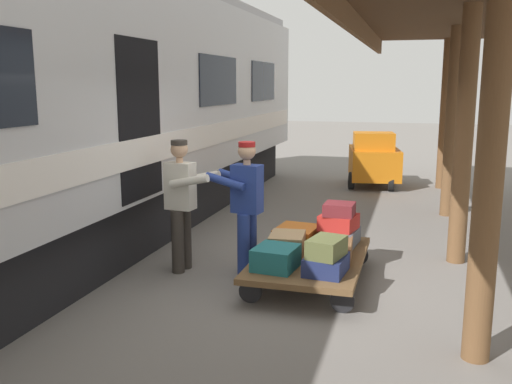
{
  "coord_description": "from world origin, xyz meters",
  "views": [
    {
      "loc": [
        -1.25,
        6.44,
        2.4
      ],
      "look_at": [
        0.53,
        0.2,
        1.15
      ],
      "focal_mm": 39.58,
      "sensor_mm": 36.0,
      "label": 1
    }
  ],
  "objects_px": {
    "suitcase_red_plastic": "(339,222)",
    "porter_in_overalls": "(246,204)",
    "suitcase_navy_fabric": "(326,264)",
    "porter_by_door": "(182,201)",
    "suitcase_teal_softside": "(276,258)",
    "suitcase_maroon_trunk": "(339,209)",
    "train_car": "(37,110)",
    "suitcase_tan_vintage": "(287,244)",
    "suitcase_olive_duffel": "(327,247)",
    "luggage_cart": "(310,259)",
    "suitcase_orange_carryall": "(297,234)",
    "suitcase_slate_roller": "(340,237)",
    "baggage_tug": "(374,160)",
    "suitcase_brown_leather": "(334,250)"
  },
  "relations": [
    {
      "from": "suitcase_olive_duffel",
      "to": "baggage_tug",
      "type": "bearing_deg",
      "value": -89.55
    },
    {
      "from": "suitcase_tan_vintage",
      "to": "porter_by_door",
      "type": "bearing_deg",
      "value": 0.84
    },
    {
      "from": "suitcase_teal_softside",
      "to": "suitcase_red_plastic",
      "type": "relative_size",
      "value": 1.14
    },
    {
      "from": "train_car",
      "to": "porter_by_door",
      "type": "relative_size",
      "value": 9.86
    },
    {
      "from": "porter_by_door",
      "to": "suitcase_orange_carryall",
      "type": "bearing_deg",
      "value": -156.53
    },
    {
      "from": "suitcase_teal_softside",
      "to": "suitcase_brown_leather",
      "type": "bearing_deg",
      "value": -134.75
    },
    {
      "from": "suitcase_teal_softside",
      "to": "baggage_tug",
      "type": "relative_size",
      "value": 0.27
    },
    {
      "from": "porter_in_overalls",
      "to": "suitcase_red_plastic",
      "type": "bearing_deg",
      "value": -152.2
    },
    {
      "from": "porter_by_door",
      "to": "luggage_cart",
      "type": "bearing_deg",
      "value": -179.3
    },
    {
      "from": "suitcase_tan_vintage",
      "to": "porter_in_overalls",
      "type": "height_order",
      "value": "porter_in_overalls"
    },
    {
      "from": "suitcase_navy_fabric",
      "to": "suitcase_olive_duffel",
      "type": "bearing_deg",
      "value": 102.41
    },
    {
      "from": "train_car",
      "to": "porter_by_door",
      "type": "height_order",
      "value": "train_car"
    },
    {
      "from": "luggage_cart",
      "to": "baggage_tug",
      "type": "relative_size",
      "value": 1.13
    },
    {
      "from": "suitcase_red_plastic",
      "to": "porter_in_overalls",
      "type": "height_order",
      "value": "porter_in_overalls"
    },
    {
      "from": "suitcase_orange_carryall",
      "to": "suitcase_navy_fabric",
      "type": "bearing_deg",
      "value": 116.36
    },
    {
      "from": "suitcase_slate_roller",
      "to": "porter_by_door",
      "type": "height_order",
      "value": "porter_by_door"
    },
    {
      "from": "suitcase_red_plastic",
      "to": "suitcase_olive_duffel",
      "type": "distance_m",
      "value": 1.21
    },
    {
      "from": "train_car",
      "to": "suitcase_tan_vintage",
      "type": "relative_size",
      "value": 32.75
    },
    {
      "from": "suitcase_orange_carryall",
      "to": "suitcase_teal_softside",
      "type": "distance_m",
      "value": 1.16
    },
    {
      "from": "suitcase_brown_leather",
      "to": "suitcase_maroon_trunk",
      "type": "height_order",
      "value": "suitcase_maroon_trunk"
    },
    {
      "from": "suitcase_navy_fabric",
      "to": "suitcase_red_plastic",
      "type": "relative_size",
      "value": 1.2
    },
    {
      "from": "suitcase_navy_fabric",
      "to": "suitcase_maroon_trunk",
      "type": "height_order",
      "value": "suitcase_maroon_trunk"
    },
    {
      "from": "train_car",
      "to": "suitcase_slate_roller",
      "type": "relative_size",
      "value": 26.5
    },
    {
      "from": "suitcase_brown_leather",
      "to": "suitcase_orange_carryall",
      "type": "bearing_deg",
      "value": -45.25
    },
    {
      "from": "suitcase_teal_softside",
      "to": "suitcase_maroon_trunk",
      "type": "height_order",
      "value": "suitcase_maroon_trunk"
    },
    {
      "from": "suitcase_orange_carryall",
      "to": "luggage_cart",
      "type": "bearing_deg",
      "value": 116.36
    },
    {
      "from": "suitcase_navy_fabric",
      "to": "porter_in_overalls",
      "type": "bearing_deg",
      "value": -28.58
    },
    {
      "from": "suitcase_slate_roller",
      "to": "porter_in_overalls",
      "type": "relative_size",
      "value": 0.37
    },
    {
      "from": "suitcase_red_plastic",
      "to": "baggage_tug",
      "type": "bearing_deg",
      "value": -89.75
    },
    {
      "from": "suitcase_slate_roller",
      "to": "porter_in_overalls",
      "type": "height_order",
      "value": "porter_in_overalls"
    },
    {
      "from": "suitcase_brown_leather",
      "to": "suitcase_teal_softside",
      "type": "relative_size",
      "value": 1.24
    },
    {
      "from": "porter_in_overalls",
      "to": "baggage_tug",
      "type": "xyz_separation_m",
      "value": [
        -1.06,
        -6.9,
        -0.3
      ]
    },
    {
      "from": "suitcase_teal_softside",
      "to": "suitcase_tan_vintage",
      "type": "bearing_deg",
      "value": -90.0
    },
    {
      "from": "suitcase_orange_carryall",
      "to": "porter_by_door",
      "type": "relative_size",
      "value": 0.35
    },
    {
      "from": "suitcase_tan_vintage",
      "to": "suitcase_olive_duffel",
      "type": "bearing_deg",
      "value": 133.8
    },
    {
      "from": "suitcase_navy_fabric",
      "to": "suitcase_olive_duffel",
      "type": "xyz_separation_m",
      "value": [
        -0.01,
        0.03,
        0.2
      ]
    },
    {
      "from": "train_car",
      "to": "suitcase_maroon_trunk",
      "type": "relative_size",
      "value": 44.66
    },
    {
      "from": "luggage_cart",
      "to": "suitcase_olive_duffel",
      "type": "xyz_separation_m",
      "value": [
        -0.29,
        0.6,
        0.35
      ]
    },
    {
      "from": "suitcase_navy_fabric",
      "to": "porter_by_door",
      "type": "xyz_separation_m",
      "value": [
        1.95,
        -0.56,
        0.5
      ]
    },
    {
      "from": "suitcase_red_plastic",
      "to": "baggage_tug",
      "type": "distance_m",
      "value": 6.32
    },
    {
      "from": "luggage_cart",
      "to": "porter_by_door",
      "type": "height_order",
      "value": "porter_by_door"
    },
    {
      "from": "suitcase_slate_roller",
      "to": "luggage_cart",
      "type": "bearing_deg",
      "value": 63.64
    },
    {
      "from": "luggage_cart",
      "to": "porter_by_door",
      "type": "distance_m",
      "value": 1.78
    },
    {
      "from": "suitcase_olive_duffel",
      "to": "suitcase_navy_fabric",
      "type": "bearing_deg",
      "value": -77.59
    },
    {
      "from": "luggage_cart",
      "to": "suitcase_brown_leather",
      "type": "distance_m",
      "value": 0.32
    },
    {
      "from": "train_car",
      "to": "suitcase_tan_vintage",
      "type": "distance_m",
      "value": 3.74
    },
    {
      "from": "luggage_cart",
      "to": "suitcase_navy_fabric",
      "type": "xyz_separation_m",
      "value": [
        -0.29,
        0.58,
        0.14
      ]
    },
    {
      "from": "train_car",
      "to": "suitcase_red_plastic",
      "type": "relative_size",
      "value": 38.07
    },
    {
      "from": "suitcase_brown_leather",
      "to": "baggage_tug",
      "type": "relative_size",
      "value": 0.33
    },
    {
      "from": "suitcase_navy_fabric",
      "to": "porter_in_overalls",
      "type": "distance_m",
      "value": 1.36
    }
  ]
}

